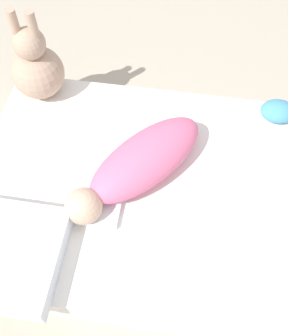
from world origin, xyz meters
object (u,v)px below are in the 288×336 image
object	(u,v)px
swaddled_baby	(139,164)
bunny_plush	(36,67)
turtle_plush	(281,112)
pillow	(2,254)

from	to	relation	value
swaddled_baby	bunny_plush	size ratio (longest dim) A/B	1.37
swaddled_baby	bunny_plush	bearing A→B (deg)	-87.43
bunny_plush	turtle_plush	distance (m)	0.92
swaddled_baby	turtle_plush	xyz separation A→B (m)	(0.48, 0.32, -0.03)
turtle_plush	bunny_plush	bearing A→B (deg)	-179.95
pillow	swaddled_baby	bearing A→B (deg)	45.56
swaddled_baby	turtle_plush	size ratio (longest dim) A/B	2.91
swaddled_baby	bunny_plush	distance (m)	0.54
swaddled_baby	pillow	xyz separation A→B (m)	(-0.35, -0.36, -0.03)
swaddled_baby	pillow	world-z (taller)	swaddled_baby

